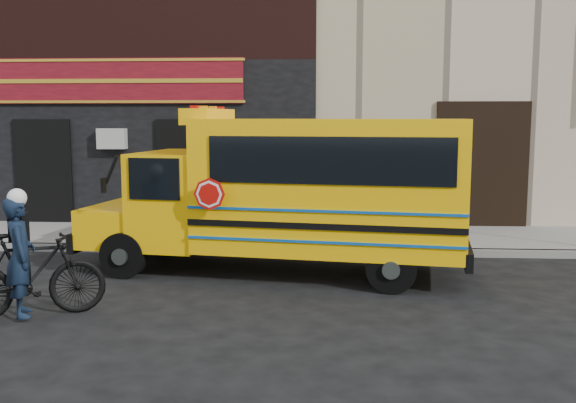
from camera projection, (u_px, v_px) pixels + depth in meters
The scene contains 7 objects.
ground at pixel (308, 288), 10.49m from camera, with size 120.00×120.00×0.00m, color black.
curb at pixel (312, 251), 13.05m from camera, with size 40.00×0.20×0.15m, color gray.
sidewalk at pixel (314, 237), 14.54m from camera, with size 40.00×3.00×0.15m, color slate.
building at pixel (318, 9), 20.04m from camera, with size 20.00×10.70×12.00m.
school_bus at pixel (294, 189), 11.30m from camera, with size 7.14×3.13×2.92m.
bicycle at pixel (31, 275), 8.88m from camera, with size 0.56×2.00×1.20m, color black.
cyclist at pixel (20, 260), 8.78m from camera, with size 0.60×0.40×1.66m, color black.
Camera 1 is at (0.32, -10.21, 2.77)m, focal length 40.00 mm.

